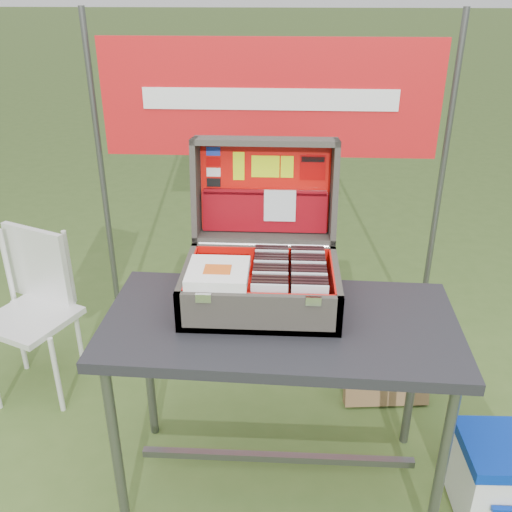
# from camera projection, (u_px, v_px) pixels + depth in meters

# --- Properties ---
(ground) EXTENTS (80.00, 80.00, 0.00)m
(ground) POSITION_uv_depth(u_px,v_px,m) (258.00, 484.00, 2.27)
(ground) COLOR #415B24
(ground) RESTS_ON ground
(table) EXTENTS (1.23, 0.64, 0.76)m
(table) POSITION_uv_depth(u_px,v_px,m) (278.00, 406.00, 2.12)
(table) COLOR black
(table) RESTS_ON ground
(table_top) EXTENTS (1.23, 0.64, 0.04)m
(table_top) POSITION_uv_depth(u_px,v_px,m) (280.00, 324.00, 1.96)
(table_top) COLOR black
(table_top) RESTS_ON ground
(table_leg_fl) EXTENTS (0.04, 0.04, 0.72)m
(table_leg_fl) POSITION_uv_depth(u_px,v_px,m) (116.00, 452.00, 1.94)
(table_leg_fl) COLOR #59595B
(table_leg_fl) RESTS_ON ground
(table_leg_fr) EXTENTS (0.04, 0.04, 0.72)m
(table_leg_fr) POSITION_uv_depth(u_px,v_px,m) (442.00, 466.00, 1.88)
(table_leg_fr) COLOR #59595B
(table_leg_fr) RESTS_ON ground
(table_leg_bl) EXTENTS (0.04, 0.04, 0.72)m
(table_leg_bl) POSITION_uv_depth(u_px,v_px,m) (148.00, 365.00, 2.37)
(table_leg_bl) COLOR #59595B
(table_leg_bl) RESTS_ON ground
(table_leg_br) EXTENTS (0.04, 0.04, 0.72)m
(table_leg_br) POSITION_uv_depth(u_px,v_px,m) (413.00, 374.00, 2.32)
(table_leg_br) COLOR #59595B
(table_leg_br) RESTS_ON ground
(table_brace) EXTENTS (1.06, 0.03, 0.03)m
(table_brace) POSITION_uv_depth(u_px,v_px,m) (277.00, 457.00, 2.23)
(table_brace) COLOR #59595B
(table_brace) RESTS_ON ground
(suitcase) EXTENTS (0.54, 0.55, 0.52)m
(suitcase) POSITION_uv_depth(u_px,v_px,m) (262.00, 231.00, 1.98)
(suitcase) COLOR #5B554A
(suitcase) RESTS_ON table
(suitcase_base_bottom) EXTENTS (0.54, 0.39, 0.02)m
(suitcase_base_bottom) POSITION_uv_depth(u_px,v_px,m) (261.00, 302.00, 2.04)
(suitcase_base_bottom) COLOR #5B554A
(suitcase_base_bottom) RESTS_ON table_top
(suitcase_base_wall_front) EXTENTS (0.54, 0.02, 0.15)m
(suitcase_base_wall_front) POSITION_uv_depth(u_px,v_px,m) (258.00, 315.00, 1.84)
(suitcase_base_wall_front) COLOR #5B554A
(suitcase_base_wall_front) RESTS_ON table_top
(suitcase_base_wall_back) EXTENTS (0.54, 0.02, 0.15)m
(suitcase_base_wall_back) POSITION_uv_depth(u_px,v_px,m) (263.00, 263.00, 2.17)
(suitcase_base_wall_back) COLOR #5B554A
(suitcase_base_wall_back) RESTS_ON table_top
(suitcase_base_wall_left) EXTENTS (0.02, 0.39, 0.15)m
(suitcase_base_wall_left) POSITION_uv_depth(u_px,v_px,m) (187.00, 285.00, 2.02)
(suitcase_base_wall_left) COLOR #5B554A
(suitcase_base_wall_left) RESTS_ON table_top
(suitcase_base_wall_right) EXTENTS (0.02, 0.39, 0.15)m
(suitcase_base_wall_right) POSITION_uv_depth(u_px,v_px,m) (335.00, 289.00, 2.00)
(suitcase_base_wall_right) COLOR #5B554A
(suitcase_base_wall_right) RESTS_ON table_top
(suitcase_liner_floor) EXTENTS (0.50, 0.35, 0.01)m
(suitcase_liner_floor) POSITION_uv_depth(u_px,v_px,m) (261.00, 299.00, 2.03)
(suitcase_liner_floor) COLOR red
(suitcase_liner_floor) RESTS_ON suitcase_base_bottom
(suitcase_latch_left) EXTENTS (0.05, 0.01, 0.03)m
(suitcase_latch_left) POSITION_uv_depth(u_px,v_px,m) (203.00, 298.00, 1.81)
(suitcase_latch_left) COLOR silver
(suitcase_latch_left) RESTS_ON suitcase_base_wall_front
(suitcase_latch_right) EXTENTS (0.05, 0.01, 0.03)m
(suitcase_latch_right) POSITION_uv_depth(u_px,v_px,m) (313.00, 301.00, 1.80)
(suitcase_latch_right) COLOR silver
(suitcase_latch_right) RESTS_ON suitcase_base_wall_front
(suitcase_hinge) EXTENTS (0.49, 0.02, 0.02)m
(suitcase_hinge) POSITION_uv_depth(u_px,v_px,m) (263.00, 245.00, 2.15)
(suitcase_hinge) COLOR silver
(suitcase_hinge) RESTS_ON suitcase_base_wall_back
(suitcase_lid_back) EXTENTS (0.54, 0.07, 0.39)m
(suitcase_lid_back) POSITION_uv_depth(u_px,v_px,m) (265.00, 187.00, 2.22)
(suitcase_lid_back) COLOR #5B554A
(suitcase_lid_back) RESTS_ON suitcase_base_wall_back
(suitcase_lid_rim_far) EXTENTS (0.54, 0.15, 0.04)m
(suitcase_lid_rim_far) POSITION_uv_depth(u_px,v_px,m) (265.00, 141.00, 2.10)
(suitcase_lid_rim_far) COLOR #5B554A
(suitcase_lid_rim_far) RESTS_ON suitcase_lid_back
(suitcase_lid_rim_near) EXTENTS (0.54, 0.15, 0.04)m
(suitcase_lid_rim_near) POSITION_uv_depth(u_px,v_px,m) (264.00, 237.00, 2.22)
(suitcase_lid_rim_near) COLOR #5B554A
(suitcase_lid_rim_near) RESTS_ON suitcase_lid_back
(suitcase_lid_rim_left) EXTENTS (0.02, 0.20, 0.40)m
(suitcase_lid_rim_left) POSITION_uv_depth(u_px,v_px,m) (196.00, 189.00, 2.17)
(suitcase_lid_rim_left) COLOR #5B554A
(suitcase_lid_rim_left) RESTS_ON suitcase_lid_back
(suitcase_lid_rim_right) EXTENTS (0.02, 0.20, 0.40)m
(suitcase_lid_rim_right) POSITION_uv_depth(u_px,v_px,m) (334.00, 192.00, 2.14)
(suitcase_lid_rim_right) COLOR #5B554A
(suitcase_lid_rim_right) RESTS_ON suitcase_lid_back
(suitcase_lid_liner) EXTENTS (0.50, 0.05, 0.34)m
(suitcase_lid_liner) POSITION_uv_depth(u_px,v_px,m) (265.00, 188.00, 2.20)
(suitcase_lid_liner) COLOR red
(suitcase_lid_liner) RESTS_ON suitcase_lid_back
(suitcase_liner_wall_front) EXTENTS (0.50, 0.01, 0.12)m
(suitcase_liner_wall_front) POSITION_uv_depth(u_px,v_px,m) (258.00, 310.00, 1.85)
(suitcase_liner_wall_front) COLOR red
(suitcase_liner_wall_front) RESTS_ON suitcase_base_bottom
(suitcase_liner_wall_back) EXTENTS (0.50, 0.01, 0.12)m
(suitcase_liner_wall_back) POSITION_uv_depth(u_px,v_px,m) (263.00, 263.00, 2.16)
(suitcase_liner_wall_back) COLOR red
(suitcase_liner_wall_back) RESTS_ON suitcase_base_bottom
(suitcase_liner_wall_left) EXTENTS (0.01, 0.35, 0.12)m
(suitcase_liner_wall_left) POSITION_uv_depth(u_px,v_px,m) (191.00, 282.00, 2.02)
(suitcase_liner_wall_left) COLOR red
(suitcase_liner_wall_left) RESTS_ON suitcase_base_bottom
(suitcase_liner_wall_right) EXTENTS (0.01, 0.35, 0.12)m
(suitcase_liner_wall_right) POSITION_uv_depth(u_px,v_px,m) (332.00, 286.00, 1.99)
(suitcase_liner_wall_right) COLOR red
(suitcase_liner_wall_right) RESTS_ON suitcase_base_bottom
(suitcase_lid_pocket) EXTENTS (0.48, 0.05, 0.16)m
(suitcase_lid_pocket) POSITION_uv_depth(u_px,v_px,m) (265.00, 212.00, 2.21)
(suitcase_lid_pocket) COLOR maroon
(suitcase_lid_pocket) RESTS_ON suitcase_lid_liner
(suitcase_pocket_edge) EXTENTS (0.47, 0.02, 0.02)m
(suitcase_pocket_edge) POSITION_uv_depth(u_px,v_px,m) (265.00, 192.00, 2.18)
(suitcase_pocket_edge) COLOR maroon
(suitcase_pocket_edge) RESTS_ON suitcase_lid_pocket
(suitcase_pocket_cd) EXTENTS (0.12, 0.03, 0.12)m
(suitcase_pocket_cd) POSITION_uv_depth(u_px,v_px,m) (280.00, 206.00, 2.18)
(suitcase_pocket_cd) COLOR silver
(suitcase_pocket_cd) RESTS_ON suitcase_lid_pocket
(lid_sticker_cc_a) EXTENTS (0.05, 0.01, 0.03)m
(lid_sticker_cc_a) POSITION_uv_depth(u_px,v_px,m) (213.00, 151.00, 2.16)
(lid_sticker_cc_a) COLOR #1933B2
(lid_sticker_cc_a) RESTS_ON suitcase_lid_liner
(lid_sticker_cc_b) EXTENTS (0.05, 0.01, 0.03)m
(lid_sticker_cc_b) POSITION_uv_depth(u_px,v_px,m) (213.00, 162.00, 2.18)
(lid_sticker_cc_b) COLOR #A70000
(lid_sticker_cc_b) RESTS_ON suitcase_lid_liner
(lid_sticker_cc_c) EXTENTS (0.05, 0.01, 0.03)m
(lid_sticker_cc_c) POSITION_uv_depth(u_px,v_px,m) (214.00, 172.00, 2.19)
(lid_sticker_cc_c) COLOR white
(lid_sticker_cc_c) RESTS_ON suitcase_lid_liner
(lid_sticker_cc_d) EXTENTS (0.05, 0.01, 0.03)m
(lid_sticker_cc_d) POSITION_uv_depth(u_px,v_px,m) (214.00, 182.00, 2.20)
(lid_sticker_cc_d) COLOR black
(lid_sticker_cc_d) RESTS_ON suitcase_lid_liner
(lid_card_neon_tall) EXTENTS (0.04, 0.02, 0.11)m
(lid_card_neon_tall) POSITION_uv_depth(u_px,v_px,m) (239.00, 166.00, 2.18)
(lid_card_neon_tall) COLOR #CFEF0B
(lid_card_neon_tall) RESTS_ON suitcase_lid_liner
(lid_card_neon_main) EXTENTS (0.11, 0.01, 0.08)m
(lid_card_neon_main) POSITION_uv_depth(u_px,v_px,m) (265.00, 167.00, 2.17)
(lid_card_neon_main) COLOR #CFEF0B
(lid_card_neon_main) RESTS_ON suitcase_lid_liner
(lid_card_neon_small) EXTENTS (0.05, 0.01, 0.08)m
(lid_card_neon_small) POSITION_uv_depth(u_px,v_px,m) (287.00, 167.00, 2.17)
(lid_card_neon_small) COLOR #CFEF0B
(lid_card_neon_small) RESTS_ON suitcase_lid_liner
(lid_sticker_band) EXTENTS (0.10, 0.02, 0.10)m
(lid_sticker_band) POSITION_uv_depth(u_px,v_px,m) (313.00, 167.00, 2.16)
(lid_sticker_band) COLOR #A70000
(lid_sticker_band) RESTS_ON suitcase_lid_liner
(lid_sticker_band_bar) EXTENTS (0.09, 0.01, 0.02)m
(lid_sticker_band_bar) POSITION_uv_depth(u_px,v_px,m) (313.00, 159.00, 2.15)
(lid_sticker_band_bar) COLOR black
(lid_sticker_band_bar) RESTS_ON suitcase_lid_liner
(cd_left_0) EXTENTS (0.12, 0.01, 0.14)m
(cd_left_0) POSITION_uv_depth(u_px,v_px,m) (269.00, 303.00, 1.86)
(cd_left_0) COLOR silver
(cd_left_0) RESTS_ON suitcase_liner_floor
(cd_left_1) EXTENTS (0.12, 0.01, 0.14)m
(cd_left_1) POSITION_uv_depth(u_px,v_px,m) (269.00, 300.00, 1.88)
(cd_left_1) COLOR black
(cd_left_1) RESTS_ON suitcase_liner_floor
(cd_left_2) EXTENTS (0.12, 0.01, 0.14)m
(cd_left_2) POSITION_uv_depth(u_px,v_px,m) (270.00, 296.00, 1.90)
(cd_left_2) COLOR black
(cd_left_2) RESTS_ON suitcase_liner_floor
(cd_left_3) EXTENTS (0.12, 0.01, 0.14)m
(cd_left_3) POSITION_uv_depth(u_px,v_px,m) (270.00, 293.00, 1.92)
(cd_left_3) COLOR black
(cd_left_3) RESTS_ON suitcase_liner_floor
(cd_left_4) EXTENTS (0.12, 0.01, 0.14)m
(cd_left_4) POSITION_uv_depth(u_px,v_px,m) (270.00, 290.00, 1.94)
(cd_left_4) COLOR silver
(cd_left_4) RESTS_ON suitcase_liner_floor
(cd_left_5) EXTENTS (0.12, 0.01, 0.14)m
(cd_left_5) POSITION_uv_depth(u_px,v_px,m) (270.00, 287.00, 1.96)
(cd_left_5) COLOR black
(cd_left_5) RESTS_ON suitcase_liner_floor
(cd_left_6) EXTENTS (0.12, 0.01, 0.14)m
(cd_left_6) POSITION_uv_depth(u_px,v_px,m) (270.00, 284.00, 1.98)
(cd_left_6) COLOR black
(cd_left_6) RESTS_ON suitcase_liner_floor
(cd_left_7) EXTENTS (0.12, 0.01, 0.14)m
(cd_left_7) POSITION_uv_depth(u_px,v_px,m) (271.00, 281.00, 2.00)
(cd_left_7) COLOR black
(cd_left_7) RESTS_ON suitcase_liner_floor
(cd_left_8) EXTENTS (0.12, 0.01, 0.14)m
(cd_left_8) POSITION_uv_depth(u_px,v_px,m) (271.00, 278.00, 2.02)
(cd_left_8) COLOR silver
(cd_left_8) RESTS_ON suitcase_liner_floor
(cd_left_9) EXTENTS (0.12, 0.01, 0.14)m
(cd_left_9) POSITION_uv_depth(u_px,v_px,m) (271.00, 275.00, 2.04)
(cd_left_9) COLOR black
(cd_left_9) RESTS_ON suitcase_liner_floor
(cd_left_10) EXTENTS (0.12, 0.01, 0.14)m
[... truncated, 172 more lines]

